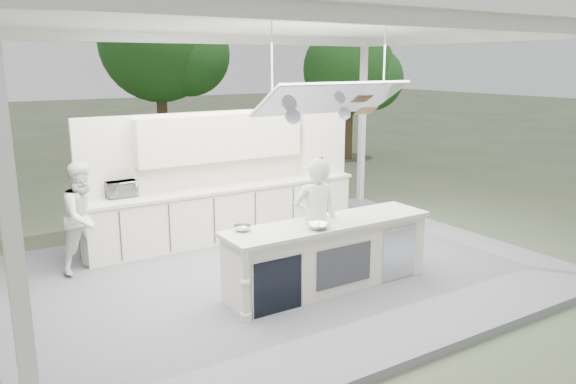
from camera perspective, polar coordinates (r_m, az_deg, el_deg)
ground at (r=8.71m, az=-0.55°, el=-8.59°), size 90.00×90.00×0.00m
stage_deck at (r=8.69m, az=-0.55°, el=-8.22°), size 8.00×6.00×0.12m
tent at (r=8.10m, az=-0.54°, el=16.58°), size 8.20×6.20×3.86m
demo_island at (r=7.89m, az=4.06°, el=-6.36°), size 3.10×0.79×0.95m
back_counter at (r=10.11m, az=-6.23°, el=-2.01°), size 5.08×0.72×0.95m
back_wall_unit at (r=10.29m, az=-4.66°, el=3.85°), size 5.05×0.48×2.25m
tree_cluster at (r=17.16m, az=-18.93°, el=12.64°), size 19.55×9.40×5.85m
head_chef at (r=7.89m, az=2.84°, el=-3.04°), size 0.76×0.60×1.82m
sous_chef at (r=8.91m, az=-19.90°, el=-2.42°), size 1.00×0.91×1.67m
toaster_oven at (r=9.51m, az=-16.64°, el=0.32°), size 0.49×0.33×0.27m
bowl_large at (r=7.40m, az=3.10°, el=-3.49°), size 0.33×0.33×0.07m
bowl_small at (r=7.34m, az=-4.66°, el=-3.68°), size 0.28×0.28×0.07m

